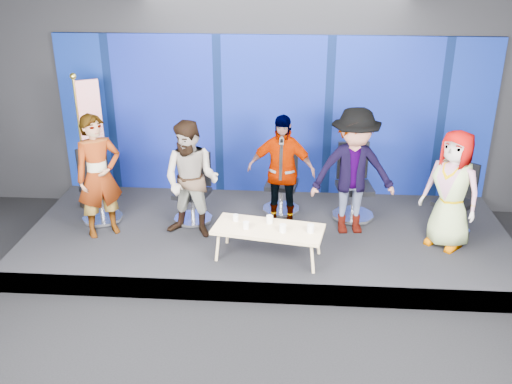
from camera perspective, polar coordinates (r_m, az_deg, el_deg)
ground at (r=6.52m, az=-0.03°, el=-16.01°), size 10.00×10.00×0.00m
room_walls at (r=5.33m, az=-0.03°, el=4.66°), size 10.02×8.02×3.51m
riser at (r=8.53m, az=1.17°, el=-4.55°), size 7.00×3.00×0.30m
backdrop at (r=9.35m, az=1.71°, el=7.54°), size 7.00×0.08×2.60m
chair_a at (r=8.93m, az=-15.38°, el=-0.48°), size 0.86×0.86×1.10m
panelist_a at (r=8.27m, az=-15.44°, el=1.53°), size 0.77×0.72×1.78m
chair_b at (r=8.64m, az=-6.25°, el=-0.68°), size 0.70×0.70×1.05m
panelist_b at (r=7.99m, az=-6.48°, el=1.17°), size 0.94×0.81×1.69m
chair_c at (r=8.92m, az=2.61°, el=0.24°), size 0.66×0.66×1.05m
panelist_c at (r=8.27m, az=2.52°, el=2.09°), size 1.04×0.54×1.69m
chair_d at (r=8.82m, az=9.71°, el=-0.17°), size 0.71×0.71×1.14m
panelist_d at (r=8.14m, az=9.71°, el=2.00°), size 1.27×0.82×1.85m
chair_e at (r=8.76m, az=19.18°, el=-1.63°), size 0.82×0.82×1.02m
panelist_e at (r=8.11m, az=18.99°, el=0.21°), size 0.96×0.93×1.66m
coffee_table at (r=7.52m, az=1.24°, el=-3.84°), size 1.52×0.85×0.44m
mug_a at (r=7.67m, az=-2.04°, el=-2.59°), size 0.08×0.08×0.09m
mug_b at (r=7.46m, az=-1.00°, el=-3.35°), size 0.08×0.08×0.10m
mug_c at (r=7.61m, az=1.38°, el=-2.76°), size 0.09×0.09×0.11m
mug_d at (r=7.38m, az=2.69°, el=-3.65°), size 0.09×0.09×0.11m
mug_e at (r=7.40m, az=5.48°, el=-3.65°), size 0.09×0.09×0.11m
flag_stand at (r=9.21m, az=-16.45°, el=5.25°), size 0.47×0.32×2.14m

